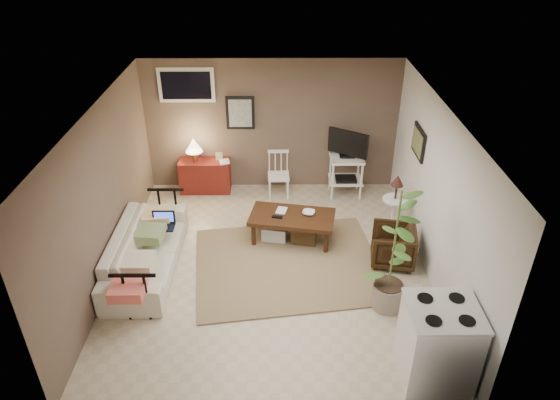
{
  "coord_description": "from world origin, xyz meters",
  "views": [
    {
      "loc": [
        0.1,
        -5.83,
        4.58
      ],
      "look_at": [
        0.13,
        0.35,
        0.93
      ],
      "focal_mm": 32.0,
      "sensor_mm": 36.0,
      "label": 1
    }
  ],
  "objects_px": {
    "red_console": "(204,173)",
    "side_table": "(395,198)",
    "sofa": "(145,244)",
    "armchair": "(393,244)",
    "tv_stand": "(347,162)",
    "stove": "(438,343)",
    "coffee_table": "(291,226)",
    "spindle_chair": "(279,176)",
    "potted_plant": "(394,248)"
  },
  "relations": [
    {
      "from": "stove",
      "to": "side_table",
      "type": "bearing_deg",
      "value": 87.84
    },
    {
      "from": "tv_stand",
      "to": "stove",
      "type": "bearing_deg",
      "value": -82.95
    },
    {
      "from": "potted_plant",
      "to": "tv_stand",
      "type": "bearing_deg",
      "value": 93.92
    },
    {
      "from": "red_console",
      "to": "tv_stand",
      "type": "bearing_deg",
      "value": -3.86
    },
    {
      "from": "sofa",
      "to": "side_table",
      "type": "distance_m",
      "value": 3.86
    },
    {
      "from": "sofa",
      "to": "side_table",
      "type": "xyz_separation_m",
      "value": [
        3.74,
        0.91,
        0.22
      ]
    },
    {
      "from": "coffee_table",
      "to": "armchair",
      "type": "relative_size",
      "value": 2.21
    },
    {
      "from": "sofa",
      "to": "red_console",
      "type": "relative_size",
      "value": 2.05
    },
    {
      "from": "spindle_chair",
      "to": "potted_plant",
      "type": "xyz_separation_m",
      "value": [
        1.42,
        -2.96,
        0.56
      ]
    },
    {
      "from": "coffee_table",
      "to": "potted_plant",
      "type": "relative_size",
      "value": 0.78
    },
    {
      "from": "sofa",
      "to": "stove",
      "type": "bearing_deg",
      "value": -118.39
    },
    {
      "from": "coffee_table",
      "to": "tv_stand",
      "type": "xyz_separation_m",
      "value": [
        1.01,
        1.45,
        0.39
      ]
    },
    {
      "from": "spindle_chair",
      "to": "coffee_table",
      "type": "bearing_deg",
      "value": -82.24
    },
    {
      "from": "side_table",
      "to": "stove",
      "type": "relative_size",
      "value": 1.05
    },
    {
      "from": "coffee_table",
      "to": "stove",
      "type": "xyz_separation_m",
      "value": [
        1.52,
        -2.65,
        0.22
      ]
    },
    {
      "from": "coffee_table",
      "to": "sofa",
      "type": "height_order",
      "value": "sofa"
    },
    {
      "from": "spindle_chair",
      "to": "potted_plant",
      "type": "height_order",
      "value": "potted_plant"
    },
    {
      "from": "spindle_chair",
      "to": "armchair",
      "type": "bearing_deg",
      "value": -50.21
    },
    {
      "from": "potted_plant",
      "to": "stove",
      "type": "bearing_deg",
      "value": -74.95
    },
    {
      "from": "red_console",
      "to": "spindle_chair",
      "type": "height_order",
      "value": "red_console"
    },
    {
      "from": "armchair",
      "to": "stove",
      "type": "bearing_deg",
      "value": 11.13
    },
    {
      "from": "red_console",
      "to": "side_table",
      "type": "bearing_deg",
      "value": -23.73
    },
    {
      "from": "sofa",
      "to": "spindle_chair",
      "type": "bearing_deg",
      "value": -42.12
    },
    {
      "from": "tv_stand",
      "to": "potted_plant",
      "type": "distance_m",
      "value": 2.99
    },
    {
      "from": "armchair",
      "to": "red_console",
      "type": "bearing_deg",
      "value": -116.01
    },
    {
      "from": "spindle_chair",
      "to": "armchair",
      "type": "xyz_separation_m",
      "value": [
        1.67,
        -2.01,
        -0.08
      ]
    },
    {
      "from": "sofa",
      "to": "potted_plant",
      "type": "bearing_deg",
      "value": -104.14
    },
    {
      "from": "red_console",
      "to": "side_table",
      "type": "height_order",
      "value": "red_console"
    },
    {
      "from": "coffee_table",
      "to": "spindle_chair",
      "type": "bearing_deg",
      "value": 97.76
    },
    {
      "from": "red_console",
      "to": "armchair",
      "type": "bearing_deg",
      "value": -35.85
    },
    {
      "from": "side_table",
      "to": "potted_plant",
      "type": "bearing_deg",
      "value": -103.25
    },
    {
      "from": "side_table",
      "to": "stove",
      "type": "bearing_deg",
      "value": -92.16
    },
    {
      "from": "coffee_table",
      "to": "potted_plant",
      "type": "bearing_deg",
      "value": -51.28
    },
    {
      "from": "spindle_chair",
      "to": "stove",
      "type": "relative_size",
      "value": 0.84
    },
    {
      "from": "red_console",
      "to": "spindle_chair",
      "type": "distance_m",
      "value": 1.38
    },
    {
      "from": "tv_stand",
      "to": "red_console",
      "type": "bearing_deg",
      "value": 176.14
    },
    {
      "from": "sofa",
      "to": "armchair",
      "type": "relative_size",
      "value": 3.45
    },
    {
      "from": "potted_plant",
      "to": "stove",
      "type": "height_order",
      "value": "potted_plant"
    },
    {
      "from": "side_table",
      "to": "coffee_table",
      "type": "bearing_deg",
      "value": -172.14
    },
    {
      "from": "stove",
      "to": "potted_plant",
      "type": "bearing_deg",
      "value": 105.05
    },
    {
      "from": "tv_stand",
      "to": "spindle_chair",
      "type": "bearing_deg",
      "value": -179.43
    },
    {
      "from": "spindle_chair",
      "to": "stove",
      "type": "distance_m",
      "value": 4.43
    },
    {
      "from": "spindle_chair",
      "to": "potted_plant",
      "type": "relative_size",
      "value": 0.47
    },
    {
      "from": "coffee_table",
      "to": "tv_stand",
      "type": "distance_m",
      "value": 1.81
    },
    {
      "from": "sofa",
      "to": "armchair",
      "type": "height_order",
      "value": "sofa"
    },
    {
      "from": "sofa",
      "to": "potted_plant",
      "type": "distance_m",
      "value": 3.48
    },
    {
      "from": "red_console",
      "to": "potted_plant",
      "type": "xyz_separation_m",
      "value": [
        2.78,
        -3.15,
        0.59
      ]
    },
    {
      "from": "armchair",
      "to": "stove",
      "type": "distance_m",
      "value": 2.09
    },
    {
      "from": "spindle_chair",
      "to": "armchair",
      "type": "relative_size",
      "value": 1.32
    },
    {
      "from": "spindle_chair",
      "to": "tv_stand",
      "type": "xyz_separation_m",
      "value": [
        1.21,
        0.01,
        0.27
      ]
    }
  ]
}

